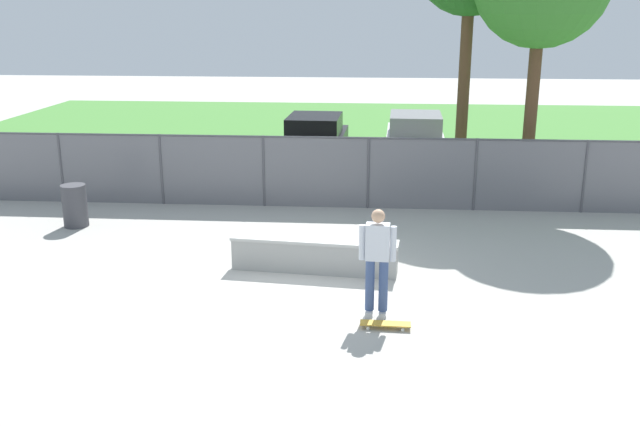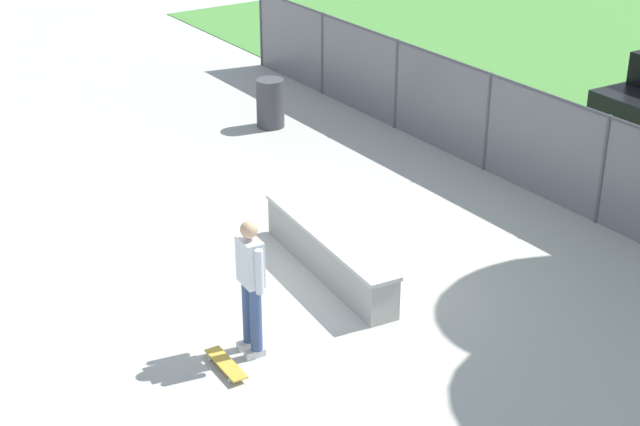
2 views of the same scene
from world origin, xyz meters
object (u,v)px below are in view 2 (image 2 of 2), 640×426
at_px(concrete_ledge, 329,253).
at_px(trash_bin, 270,103).
at_px(skateboard, 226,364).
at_px(skateboarder, 251,282).

xyz_separation_m(concrete_ledge, trash_bin, (-5.76, 2.47, 0.16)).
relative_size(concrete_ledge, skateboard, 4.02).
distance_m(concrete_ledge, skateboarder, 2.37).
relative_size(skateboarder, skateboard, 2.26).
bearing_deg(concrete_ledge, trash_bin, 156.78).
bearing_deg(trash_bin, skateboarder, -32.44).
relative_size(skateboarder, trash_bin, 1.85).
height_order(skateboarder, trash_bin, skateboarder).
height_order(concrete_ledge, skateboard, concrete_ledge).
distance_m(concrete_ledge, skateboard, 2.76).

